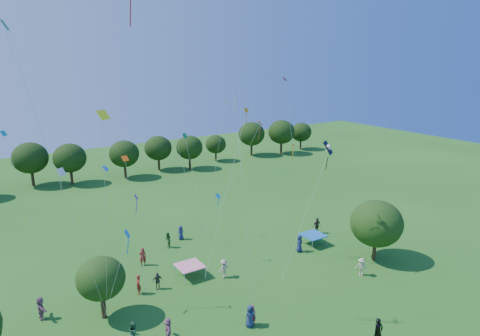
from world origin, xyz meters
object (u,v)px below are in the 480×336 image
near_tree_east (377,224)px  tent_red_stripe (190,266)px  tent_blue (313,235)px  man_in_black (378,331)px  near_tree_north (101,278)px  red_high_kite (148,43)px  pirate_kite (328,150)px

near_tree_east → tent_red_stripe: 17.78m
tent_blue → man_in_black: bearing=-116.8°
near_tree_north → red_high_kite: (3.69, -2.25, 16.51)m
near_tree_north → pirate_kite: 20.59m
near_tree_north → pirate_kite: size_ratio=0.45×
tent_blue → red_high_kite: (-18.11, -3.27, 18.70)m
near_tree_north → near_tree_east: size_ratio=0.82×
tent_red_stripe → red_high_kite: (-4.45, -4.26, 18.70)m
near_tree_east → tent_blue: bearing=114.5°
near_tree_east → pirate_kite: 9.62m
tent_red_stripe → near_tree_east: bearing=-22.4°
tent_red_stripe → man_in_black: bearing=-66.8°
near_tree_east → red_high_kite: size_ratio=0.25×
near_tree_north → tent_red_stripe: (8.15, 2.01, -2.19)m
near_tree_east → red_high_kite: red_high_kite is taller
near_tree_north → man_in_black: bearing=-42.0°
tent_blue → pirate_kite: 11.70m
near_tree_north → man_in_black: size_ratio=2.56×
near_tree_north → near_tree_east: bearing=-10.9°
near_tree_east → pirate_kite: pirate_kite is taller
tent_red_stripe → pirate_kite: pirate_kite is taller
near_tree_east → pirate_kite: (-5.80, 1.08, 7.60)m
man_in_black → near_tree_north: bearing=148.3°
tent_red_stripe → red_high_kite: size_ratio=0.10×
near_tree_north → man_in_black: near_tree_north is taller
tent_red_stripe → pirate_kite: (10.45, -5.62, 10.25)m
near_tree_north → pirate_kite: (18.60, -3.61, 8.06)m
pirate_kite → red_high_kite: size_ratio=0.46×
tent_red_stripe → red_high_kite: 19.69m
man_in_black → red_high_kite: 24.34m
red_high_kite → man_in_black: bearing=-44.9°
pirate_kite → red_high_kite: red_high_kite is taller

